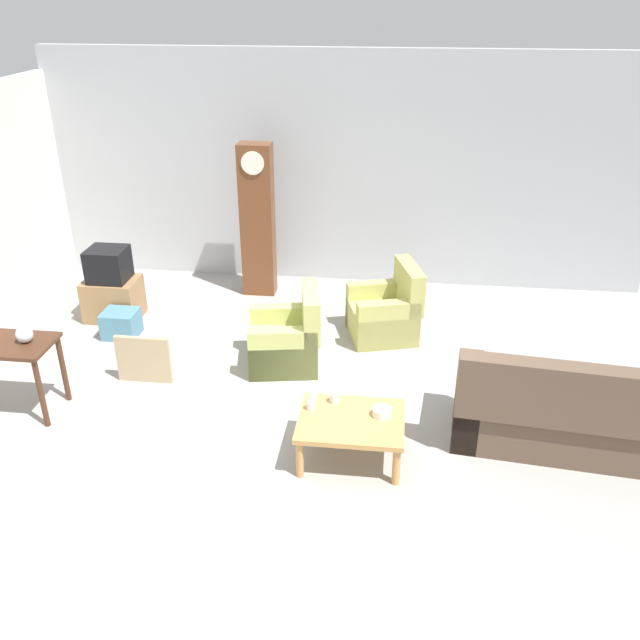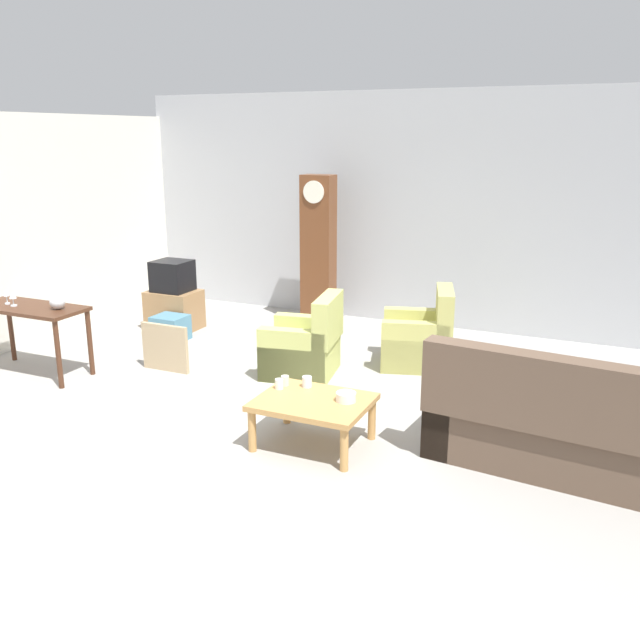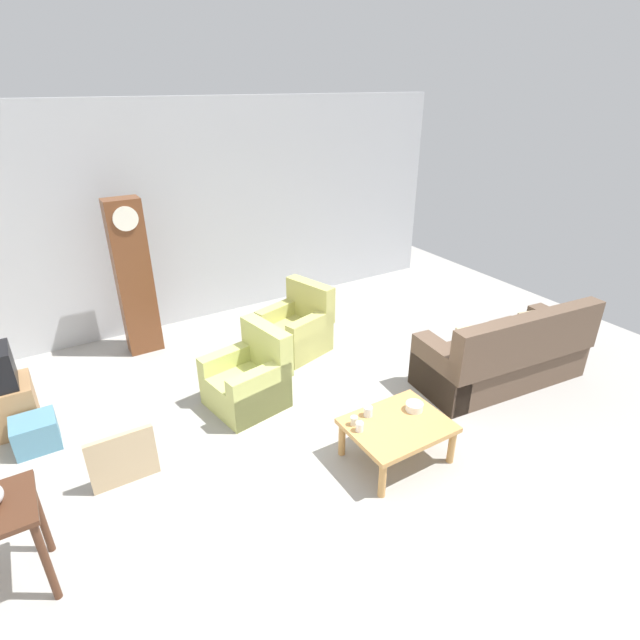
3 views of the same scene
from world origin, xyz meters
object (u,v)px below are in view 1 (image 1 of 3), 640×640
object	(u,v)px
grandfather_clock	(258,221)
framed_picture_leaning	(144,360)
armchair_olive_near	(287,341)
cup_cream_tall	(313,399)
armchair_olive_far	(386,313)
bowl_white_stacked	(382,412)
storage_box_blue	(121,324)
couch_floral	(569,415)
glass_dome_cloche	(24,334)
cup_blue_rimmed	(335,398)
tv_crt	(108,264)
coffee_table_wood	(351,424)
tv_stand_cabinet	(113,299)
cup_white_porcelain	(311,405)

from	to	relation	value
grandfather_clock	framed_picture_leaning	size ratio (longest dim) A/B	3.49
armchair_olive_near	cup_cream_tall	size ratio (longest dim) A/B	10.13
armchair_olive_far	bowl_white_stacked	bearing A→B (deg)	-89.25
storage_box_blue	couch_floral	bearing A→B (deg)	-18.19
storage_box_blue	glass_dome_cloche	distance (m)	1.80
cup_blue_rimmed	cup_cream_tall	distance (m)	0.20
tv_crt	storage_box_blue	xyz separation A→B (m)	(0.28, -0.48, -0.58)
bowl_white_stacked	cup_blue_rimmed	bearing A→B (deg)	159.68
framed_picture_leaning	glass_dome_cloche	bearing A→B (deg)	-143.98
cup_blue_rimmed	tv_crt	bearing A→B (deg)	143.87
couch_floral	grandfather_clock	distance (m)	4.81
coffee_table_wood	bowl_white_stacked	size ratio (longest dim) A/B	5.59
tv_stand_cabinet	bowl_white_stacked	size ratio (longest dim) A/B	3.96
glass_dome_cloche	couch_floral	bearing A→B (deg)	-0.03
framed_picture_leaning	bowl_white_stacked	xyz separation A→B (m)	(2.62, -0.97, 0.19)
couch_floral	glass_dome_cloche	bearing A→B (deg)	179.97
armchair_olive_near	tv_crt	world-z (taller)	tv_crt
couch_floral	tv_crt	size ratio (longest dim) A/B	4.54
cup_white_porcelain	armchair_olive_near	bearing A→B (deg)	107.31
tv_stand_cabinet	framed_picture_leaning	xyz separation A→B (m)	(0.95, -1.47, 0.00)
grandfather_clock	framed_picture_leaning	world-z (taller)	grandfather_clock
cup_cream_tall	framed_picture_leaning	bearing A→B (deg)	156.75
couch_floral	framed_picture_leaning	bearing A→B (deg)	171.45
coffee_table_wood	glass_dome_cloche	distance (m)	3.30
armchair_olive_far	framed_picture_leaning	bearing A→B (deg)	-151.77
cup_cream_tall	grandfather_clock	bearing A→B (deg)	109.55
armchair_olive_far	cup_blue_rimmed	bearing A→B (deg)	-100.77
armchair_olive_far	grandfather_clock	bearing A→B (deg)	148.39
armchair_olive_far	storage_box_blue	bearing A→B (deg)	-173.08
cup_white_porcelain	bowl_white_stacked	size ratio (longest dim) A/B	0.54
armchair_olive_far	framed_picture_leaning	world-z (taller)	armchair_olive_far
armchair_olive_near	framed_picture_leaning	world-z (taller)	armchair_olive_near
grandfather_clock	tv_stand_cabinet	world-z (taller)	grandfather_clock
tv_crt	cup_white_porcelain	size ratio (longest dim) A/B	5.19
armchair_olive_far	framed_picture_leaning	xyz separation A→B (m)	(-2.59, -1.39, -0.03)
framed_picture_leaning	armchair_olive_far	bearing A→B (deg)	28.23
framed_picture_leaning	storage_box_blue	bearing A→B (deg)	123.83
armchair_olive_near	cup_cream_tall	world-z (taller)	armchair_olive_near
couch_floral	storage_box_blue	distance (m)	5.28
couch_floral	tv_crt	xyz separation A→B (m)	(-5.29, 2.13, 0.39)
coffee_table_wood	glass_dome_cloche	bearing A→B (deg)	173.01
tv_stand_cabinet	cup_white_porcelain	xyz separation A→B (m)	(2.91, -2.42, 0.20)
cup_white_porcelain	cup_cream_tall	size ratio (longest dim) A/B	1.02
glass_dome_cloche	cup_blue_rimmed	world-z (taller)	glass_dome_cloche
storage_box_blue	cup_cream_tall	world-z (taller)	cup_cream_tall
glass_dome_cloche	bowl_white_stacked	xyz separation A→B (m)	(3.51, -0.32, -0.41)
cup_white_porcelain	coffee_table_wood	bearing A→B (deg)	-14.85
storage_box_blue	glass_dome_cloche	xyz separation A→B (m)	(-0.23, -1.65, 0.71)
grandfather_clock	bowl_white_stacked	bearing A→B (deg)	-62.11
armchair_olive_far	tv_stand_cabinet	distance (m)	3.54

